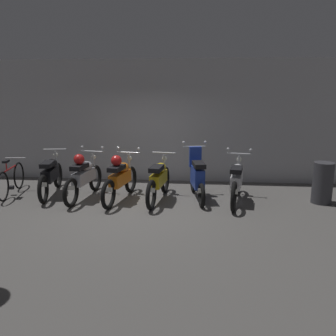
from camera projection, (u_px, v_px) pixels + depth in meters
name	position (u px, v px, depth m)	size (l,w,h in m)	color
ground_plane	(135.00, 209.00, 7.82)	(80.00, 80.00, 0.00)	#565451
back_wall	(151.00, 121.00, 9.96)	(16.00, 0.30, 3.26)	#ADADB2
motorbike_slot_0	(51.00, 175.00, 8.73)	(0.56, 1.94, 1.03)	black
motorbike_slot_1	(84.00, 176.00, 8.44)	(0.59, 1.95, 1.15)	black
motorbike_slot_2	(120.00, 178.00, 8.30)	(0.61, 1.93, 1.15)	black
motorbike_slot_3	(159.00, 180.00, 8.29)	(0.56, 1.95, 1.03)	black
motorbike_slot_4	(197.00, 177.00, 8.40)	(0.58, 1.67, 1.29)	black
motorbike_slot_5	(237.00, 181.00, 8.17)	(0.59, 1.94, 1.15)	black
bicycle	(11.00, 180.00, 8.76)	(0.50, 1.72, 0.89)	black
trash_bin	(323.00, 183.00, 8.12)	(0.44, 0.44, 0.92)	#38383D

